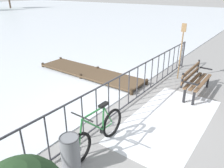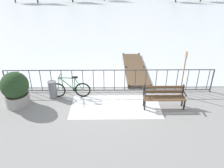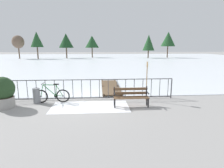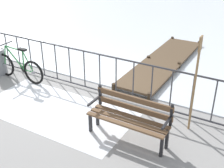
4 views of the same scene
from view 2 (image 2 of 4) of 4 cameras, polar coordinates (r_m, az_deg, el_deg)
The scene contains 10 objects.
ground_plane at distance 9.68m, azimuth -0.73°, elevation -2.05°, with size 160.00×160.00×0.00m, color gray.
frozen_pond at distance 37.15m, azimuth -0.73°, elevation 19.81°, with size 80.00×56.00×0.03m, color silver.
snow_patch at distance 8.65m, azimuth 0.92°, elevation -5.88°, with size 3.52×1.73×0.01m, color white.
railing_fence at distance 9.42m, azimuth -0.75°, elevation 0.93°, with size 9.06×0.06×1.07m.
bicycle_near_railing at distance 9.28m, azimuth -10.90°, elevation -1.36°, with size 1.71×0.52×0.97m.
park_bench at distance 8.63m, azimuth 13.49°, elevation -2.86°, with size 1.60×0.48×0.89m.
planter_with_shrub at distance 9.18m, azimuth -24.04°, elevation -1.25°, with size 1.06×1.06×1.41m.
trash_bin at distance 9.43m, azimuth -15.32°, elevation -1.36°, with size 0.35×0.35×0.73m.
oar_upright at distance 9.35m, azimuth 18.33°, elevation 3.18°, with size 0.04×0.16×1.98m.
wooden_dock at distance 11.94m, azimuth 5.99°, elevation 4.31°, with size 1.10×4.46×0.20m.
Camera 2 is at (0.03, -8.46, 4.71)m, focal length 34.79 mm.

